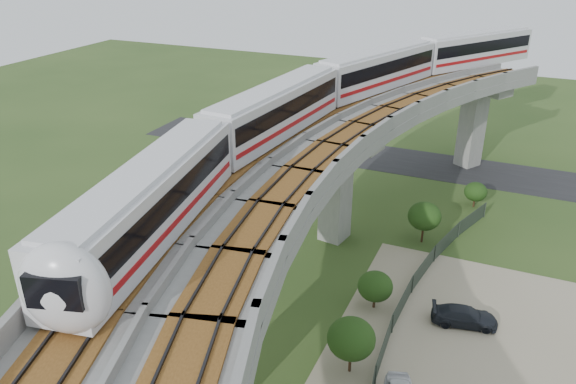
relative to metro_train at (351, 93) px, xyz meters
name	(u,v)px	position (x,y,z in m)	size (l,w,h in m)	color
ground	(273,302)	(-1.47, -11.49, -12.31)	(160.00, 160.00, 0.00)	#2F4B1E
dirt_lot	(476,378)	(12.53, -13.49, -12.29)	(18.00, 26.00, 0.04)	gray
asphalt_road	(383,158)	(-1.47, 18.51, -12.29)	(60.00, 8.00, 0.03)	#232326
viaduct	(328,195)	(2.38, -11.49, -3.26)	(19.58, 73.98, 11.40)	#99968E
metro_train	(351,93)	(0.00, 0.00, 0.00)	(17.30, 60.14, 3.64)	silver
fence	(412,329)	(8.29, -11.49, -11.56)	(3.87, 38.73, 1.50)	#2D382D
tree_0	(476,192)	(9.64, 9.70, -10.75)	(2.10, 2.10, 2.45)	#382314
tree_1	(424,216)	(6.46, 1.08, -9.88)	(2.73, 2.73, 3.60)	#382314
tree_2	(375,286)	(5.21, -9.30, -10.55)	(2.41, 2.41, 2.78)	#382314
tree_3	(351,339)	(5.57, -15.90, -9.88)	(2.82, 2.82, 3.63)	#382314
car_dark	(464,316)	(11.16, -8.71, -11.65)	(1.73, 4.26, 1.24)	black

